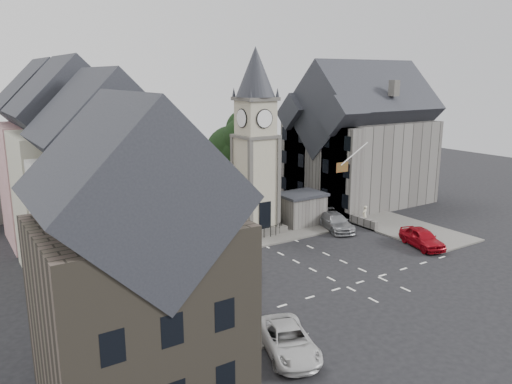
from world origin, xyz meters
TOP-DOWN VIEW (x-y plane):
  - ground at (0.00, 0.00)m, footprint 120.00×120.00m
  - pavement_west at (-12.50, 6.00)m, footprint 6.00×30.00m
  - pavement_east at (12.00, 8.00)m, footprint 6.00×26.00m
  - central_island at (1.50, 8.00)m, footprint 10.00×8.00m
  - road_markings at (0.00, -5.50)m, footprint 20.00×8.00m
  - clock_tower at (0.00, 7.99)m, footprint 4.86×4.86m
  - stone_shelter at (4.80, 7.50)m, footprint 4.30×3.30m
  - town_tree at (2.00, 13.00)m, footprint 7.20×7.20m
  - warning_sign_post at (-3.20, 5.43)m, footprint 0.70×0.19m
  - terrace_pink at (-15.50, 16.00)m, footprint 8.10×7.60m
  - terrace_cream at (-15.50, 8.00)m, footprint 8.10×7.60m
  - terrace_tudor at (-15.50, 0.00)m, footprint 8.10×7.60m
  - building_sw_stone at (-17.00, -9.00)m, footprint 8.60×7.60m
  - backdrop_west at (-12.00, 28.00)m, footprint 20.00×10.00m
  - east_building at (15.59, 11.00)m, footprint 14.40×11.40m
  - east_boundary_wall at (9.20, 10.00)m, footprint 0.40×16.00m
  - flagpole at (8.00, 4.00)m, footprint 3.68×0.10m
  - car_west_blue at (-11.50, -3.16)m, footprint 3.76×1.70m
  - car_west_silver at (-7.51, 0.40)m, footprint 4.73×4.36m
  - car_west_grey at (-10.35, 8.00)m, footprint 5.77×3.99m
  - car_island_silver at (-5.50, 3.79)m, footprint 1.79×4.16m
  - car_island_east at (6.48, 4.50)m, footprint 3.51×5.51m
  - car_east_red at (9.26, -3.00)m, footprint 3.13×4.99m
  - van_sw_white at (-9.71, -10.00)m, footprint 3.85×5.57m
  - pedestrian at (9.92, 4.25)m, footprint 0.76×0.61m

SIDE VIEW (x-z plane):
  - ground at x=0.00m, z-range 0.00..0.00m
  - road_markings at x=0.00m, z-range 0.00..0.01m
  - pavement_west at x=-12.50m, z-range 0.00..0.14m
  - pavement_east at x=12.00m, z-range 0.00..0.14m
  - central_island at x=1.50m, z-range 0.00..0.16m
  - east_boundary_wall at x=9.20m, z-range 0.00..0.90m
  - car_west_blue at x=-11.50m, z-range 0.00..1.25m
  - car_island_silver at x=-5.50m, z-range 0.00..1.33m
  - van_sw_white at x=-9.71m, z-range 0.00..1.41m
  - car_west_grey at x=-10.35m, z-range 0.00..1.46m
  - car_island_east at x=6.48m, z-range 0.00..1.49m
  - car_west_silver at x=-7.51m, z-range 0.00..1.58m
  - car_east_red at x=9.26m, z-range 0.00..1.58m
  - pedestrian at x=9.92m, z-range 0.00..1.84m
  - stone_shelter at x=4.80m, z-range 0.01..3.09m
  - warning_sign_post at x=-3.20m, z-range 0.60..3.45m
  - backdrop_west at x=-12.00m, z-range 0.00..8.00m
  - building_sw_stone at x=-17.00m, z-range 0.15..10.55m
  - terrace_tudor at x=-15.50m, z-range 0.19..12.19m
  - east_building at x=15.59m, z-range -0.04..12.56m
  - terrace_pink at x=-15.50m, z-range 0.18..12.98m
  - terrace_cream at x=-15.50m, z-range 0.18..12.98m
  - town_tree at x=2.00m, z-range 1.57..12.37m
  - flagpole at x=8.00m, z-range 5.63..8.37m
  - clock_tower at x=0.00m, z-range 0.00..16.25m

